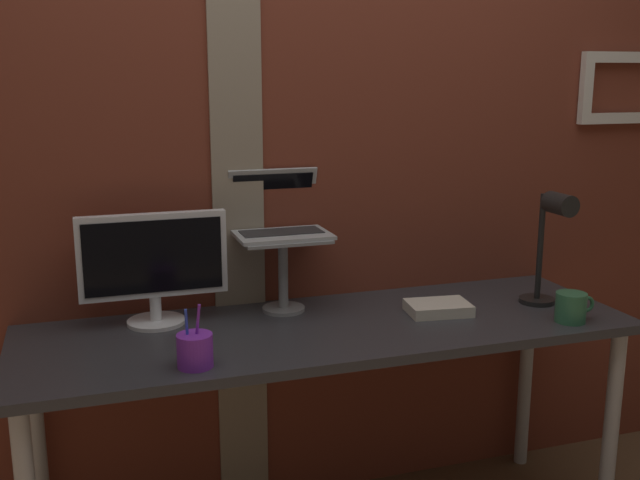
% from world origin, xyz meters
% --- Properties ---
extents(brick_wall_back, '(3.55, 0.16, 2.33)m').
position_xyz_m(brick_wall_back, '(0.00, 0.41, 1.17)').
color(brick_wall_back, brown).
rests_on(brick_wall_back, ground_plane).
extents(desk, '(1.91, 0.61, 0.75)m').
position_xyz_m(desk, '(-0.02, 0.04, 0.67)').
color(desk, '#333338').
rests_on(desk, ground_plane).
extents(monitor, '(0.45, 0.18, 0.35)m').
position_xyz_m(monitor, '(-0.53, 0.23, 0.95)').
color(monitor, white).
rests_on(monitor, desk).
extents(laptop_stand, '(0.28, 0.22, 0.25)m').
position_xyz_m(laptop_stand, '(-0.12, 0.23, 0.92)').
color(laptop_stand, gray).
rests_on(laptop_stand, desk).
extents(laptop, '(0.30, 0.28, 0.21)m').
position_xyz_m(laptop, '(-0.12, 0.30, 1.06)').
color(laptop, '#ADB2B7').
rests_on(laptop, laptop_stand).
extents(desk_lamp, '(0.12, 0.20, 0.39)m').
position_xyz_m(desk_lamp, '(0.73, -0.01, 1.00)').
color(desk_lamp, black).
rests_on(desk_lamp, desk).
extents(pen_cup, '(0.10, 0.10, 0.18)m').
position_xyz_m(pen_cup, '(-0.47, -0.16, 0.80)').
color(pen_cup, purple).
rests_on(pen_cup, desk).
extents(coffee_mug, '(0.13, 0.10, 0.09)m').
position_xyz_m(coffee_mug, '(0.71, -0.16, 0.80)').
color(coffee_mug, '#33724C').
rests_on(coffee_mug, desk).
extents(paper_clutter_stack, '(0.22, 0.16, 0.04)m').
position_xyz_m(paper_clutter_stack, '(0.36, 0.04, 0.77)').
color(paper_clutter_stack, silver).
rests_on(paper_clutter_stack, desk).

